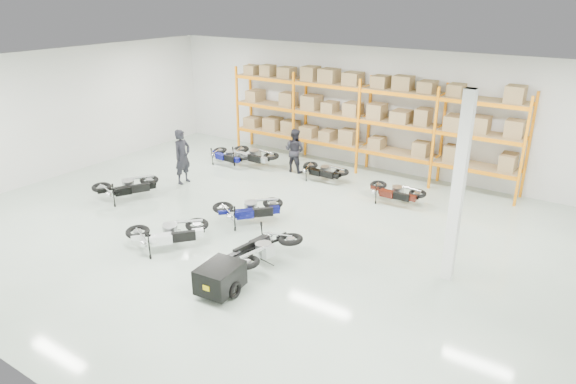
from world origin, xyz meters
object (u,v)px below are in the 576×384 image
Objects in this scene: moto_silver_left at (168,228)px; moto_back_a at (228,153)px; person_left at (182,157)px; moto_back_c at (323,168)px; moto_back_d at (395,188)px; moto_blue_centre at (249,205)px; trailer at (220,278)px; moto_back_b at (252,152)px; moto_touring_right at (263,244)px; moto_black_far_left at (127,183)px; person_back at (295,150)px.

moto_back_a is (-3.20, 6.24, -0.08)m from moto_silver_left.
moto_silver_left is 5.01m from person_left.
moto_back_d reaches higher than moto_back_c.
moto_back_c is at bearing 81.14° from moto_back_d.
moto_blue_centre is at bearing 142.90° from moto_back_d.
moto_back_a reaches higher than moto_back_c.
moto_blue_centre is 1.06× the size of trailer.
moto_back_b is 0.95× the size of person_left.
moto_black_far_left is at bearing 178.30° from moto_touring_right.
moto_back_a reaches higher than trailer.
person_back is (-3.21, 6.35, 0.25)m from moto_touring_right.
moto_back_d is at bearing -83.62° from moto_back_a.
moto_black_far_left is 1.11× the size of person_back.
moto_back_c is (-1.82, 7.67, 0.07)m from trailer.
moto_touring_right is at bearing -125.72° from moto_silver_left.
moto_back_b reaches higher than moto_black_far_left.
moto_silver_left is 1.16× the size of moto_back_a.
moto_silver_left is 1.02× the size of moto_back_b.
moto_back_c is 4.97m from person_left.
moto_black_far_left is 6.72m from moto_back_c.
person_left is (-5.81, 4.75, 0.55)m from trailer.
person_back reaches higher than moto_touring_right.
trailer is 1.03× the size of person_back.
moto_silver_left is 2.68m from moto_touring_right.
moto_touring_right is 1.11× the size of trailer.
moto_back_d is at bearing -71.20° from person_left.
moto_blue_centre is 0.98× the size of moto_black_far_left.
trailer is at bearing -129.56° from person_left.
moto_back_a is 2.72m from person_back.
moto_back_d reaches higher than trailer.
moto_silver_left is at bearing 92.97° from person_back.
person_left reaches higher than moto_black_far_left.
moto_blue_centre is at bearing -139.94° from moto_back_b.
moto_blue_centre is at bearing 142.81° from moto_touring_right.
trailer is (6.23, -2.61, -0.15)m from moto_black_far_left.
moto_silver_left is at bearing -140.18° from person_left.
moto_touring_right reaches higher than moto_black_far_left.
moto_black_far_left is 6.14m from person_back.
moto_blue_centre is 0.98× the size of moto_back_b.
moto_back_b reaches higher than moto_back_c.
person_back is at bearing -90.03° from moto_black_far_left.
moto_back_a is at bearing 99.34° from moto_back_c.
person_back is at bearing 81.01° from moto_back_c.
moto_touring_right is 1.14× the size of person_back.
moto_blue_centre is 1.14× the size of moto_back_c.
moto_touring_right is 7.12m from person_back.
moto_back_a is (-5.79, 5.57, -0.09)m from moto_touring_right.
moto_back_b is 3.14m from moto_back_c.
moto_black_far_left is at bearing 58.37° from person_back.
moto_touring_right reaches higher than moto_back_d.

